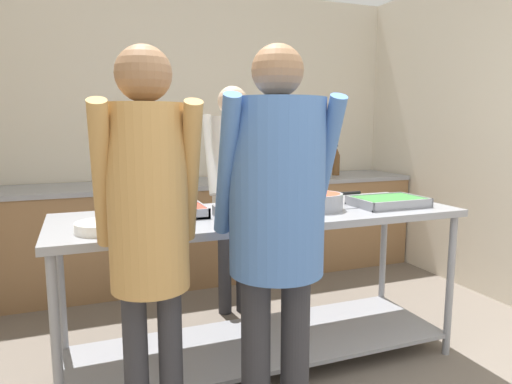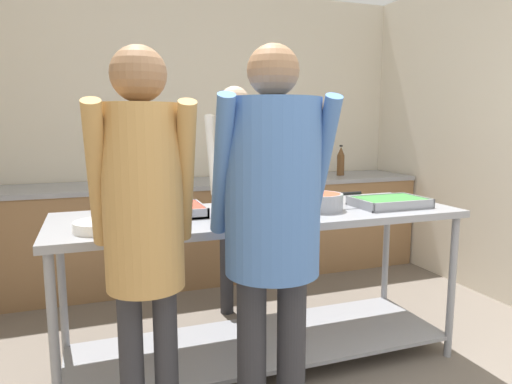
# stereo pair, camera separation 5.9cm
# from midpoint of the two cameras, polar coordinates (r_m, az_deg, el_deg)

# --- Properties ---
(wall_rear) EXTENTS (4.10, 0.06, 2.65)m
(wall_rear) POSITION_cam_midpoint_polar(r_m,az_deg,el_deg) (4.47, -7.62, 7.41)
(wall_rear) COLOR beige
(wall_rear) RESTS_ON ground_plane
(wall_right) EXTENTS (0.06, 3.62, 2.65)m
(wall_right) POSITION_cam_midpoint_polar(r_m,az_deg,el_deg) (4.02, 28.82, 6.32)
(wall_right) COLOR beige
(wall_right) RESTS_ON ground_plane
(back_counter) EXTENTS (3.94, 0.65, 0.90)m
(back_counter) POSITION_cam_midpoint_polar(r_m,az_deg,el_deg) (4.22, -6.19, -4.62)
(back_counter) COLOR olive
(back_counter) RESTS_ON ground_plane
(serving_counter) EXTENTS (2.28, 0.75, 0.91)m
(serving_counter) POSITION_cam_midpoint_polar(r_m,az_deg,el_deg) (2.67, 0.14, -8.71)
(serving_counter) COLOR gray
(serving_counter) RESTS_ON ground_plane
(plate_stack) EXTENTS (0.24, 0.24, 0.05)m
(plate_stack) POSITION_cam_midpoint_polar(r_m,az_deg,el_deg) (2.24, -19.49, -4.15)
(plate_stack) COLOR white
(plate_stack) RESTS_ON serving_counter
(serving_tray_roast) EXTENTS (0.39, 0.32, 0.05)m
(serving_tray_roast) POSITION_cam_midpoint_polar(r_m,az_deg,el_deg) (2.53, -11.64, -2.37)
(serving_tray_roast) COLOR gray
(serving_tray_roast) RESTS_ON serving_counter
(serving_tray_vegetables) EXTENTS (0.39, 0.27, 0.05)m
(serving_tray_vegetables) POSITION_cam_midpoint_polar(r_m,az_deg,el_deg) (2.45, -0.98, -2.55)
(serving_tray_vegetables) COLOR gray
(serving_tray_vegetables) RESTS_ON serving_counter
(sauce_pan) EXTENTS (0.40, 0.26, 0.10)m
(sauce_pan) POSITION_cam_midpoint_polar(r_m,az_deg,el_deg) (2.67, 7.39, -1.11)
(sauce_pan) COLOR gray
(sauce_pan) RESTS_ON serving_counter
(serving_tray_greens) EXTENTS (0.43, 0.30, 0.05)m
(serving_tray_greens) POSITION_cam_midpoint_polar(r_m,az_deg,el_deg) (2.88, 15.62, -1.19)
(serving_tray_greens) COLOR gray
(serving_tray_greens) RESTS_ON serving_counter
(guest_serving_left) EXTENTS (0.52, 0.40, 1.72)m
(guest_serving_left) POSITION_cam_midpoint_polar(r_m,az_deg,el_deg) (1.89, 1.70, -2.17)
(guest_serving_left) COLOR #2D2D33
(guest_serving_left) RESTS_ON ground_plane
(guest_serving_right) EXTENTS (0.42, 0.35, 1.69)m
(guest_serving_right) POSITION_cam_midpoint_polar(r_m,az_deg,el_deg) (1.80, -14.22, -2.71)
(guest_serving_right) COLOR #2D2D33
(guest_serving_right) RESTS_ON ground_plane
(cook_behind_counter) EXTENTS (0.42, 0.35, 1.67)m
(cook_behind_counter) POSITION_cam_midpoint_polar(r_m,az_deg,el_deg) (3.30, -3.41, 2.28)
(cook_behind_counter) COLOR #2D2D33
(cook_behind_counter) RESTS_ON ground_plane
(water_bottle) EXTENTS (0.07, 0.07, 0.30)m
(water_bottle) POSITION_cam_midpoint_polar(r_m,az_deg,el_deg) (4.63, 9.62, 3.81)
(water_bottle) COLOR brown
(water_bottle) RESTS_ON back_counter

